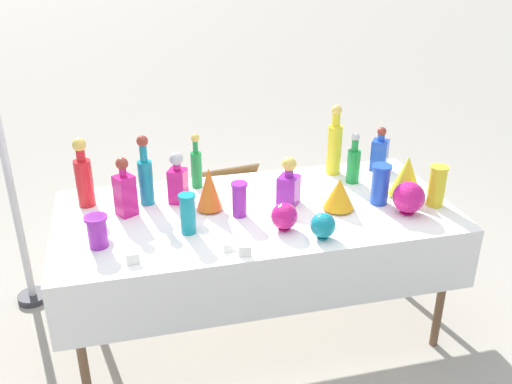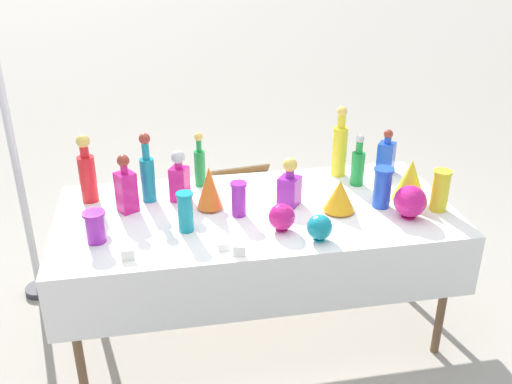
{
  "view_description": "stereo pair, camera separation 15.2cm",
  "coord_description": "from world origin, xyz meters",
  "px_view_note": "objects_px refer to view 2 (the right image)",
  "views": [
    {
      "loc": [
        -0.62,
        -2.53,
        2.11
      ],
      "look_at": [
        0.0,
        0.0,
        0.86
      ],
      "focal_mm": 40.0,
      "sensor_mm": 36.0,
      "label": 1
    },
    {
      "loc": [
        -0.47,
        -2.57,
        2.11
      ],
      "look_at": [
        0.0,
        0.0,
        0.86
      ],
      "focal_mm": 40.0,
      "sensor_mm": 36.0,
      "label": 2
    }
  ],
  "objects_px": {
    "tall_bottle_2": "(87,172)",
    "tall_bottle_4": "(358,165)",
    "fluted_vase_0": "(209,188)",
    "slender_vase_3": "(440,189)",
    "round_bowl_1": "(320,227)",
    "square_decanter_1": "(289,185)",
    "slender_vase_0": "(95,226)",
    "round_bowl_0": "(282,217)",
    "square_decanter_0": "(179,178)",
    "round_bowl_2": "(410,201)",
    "slender_vase_1": "(239,198)",
    "fluted_vase_2": "(410,180)",
    "slender_vase_4": "(185,211)",
    "tall_bottle_1": "(340,146)",
    "square_decanter_3": "(386,155)",
    "fluted_vase_1": "(340,196)",
    "tall_bottle_3": "(147,173)",
    "tall_bottle_0": "(200,163)",
    "slender_vase_2": "(382,186)",
    "square_decanter_2": "(126,188)",
    "cardboard_box_behind_left": "(243,204)"
  },
  "relations": [
    {
      "from": "square_decanter_1",
      "to": "slender_vase_4",
      "type": "bearing_deg",
      "value": -161.73
    },
    {
      "from": "fluted_vase_0",
      "to": "square_decanter_3",
      "type": "bearing_deg",
      "value": 14.84
    },
    {
      "from": "square_decanter_0",
      "to": "fluted_vase_1",
      "type": "relative_size",
      "value": 1.64
    },
    {
      "from": "slender_vase_4",
      "to": "round_bowl_1",
      "type": "distance_m",
      "value": 0.64
    },
    {
      "from": "tall_bottle_1",
      "to": "square_decanter_1",
      "type": "xyz_separation_m",
      "value": [
        -0.37,
        -0.32,
        -0.06
      ]
    },
    {
      "from": "square_decanter_2",
      "to": "fluted_vase_1",
      "type": "height_order",
      "value": "square_decanter_2"
    },
    {
      "from": "round_bowl_0",
      "to": "fluted_vase_2",
      "type": "bearing_deg",
      "value": 14.92
    },
    {
      "from": "fluted_vase_0",
      "to": "slender_vase_3",
      "type": "bearing_deg",
      "value": -11.08
    },
    {
      "from": "tall_bottle_1",
      "to": "fluted_vase_2",
      "type": "xyz_separation_m",
      "value": [
        0.26,
        -0.39,
        -0.06
      ]
    },
    {
      "from": "square_decanter_3",
      "to": "round_bowl_0",
      "type": "relative_size",
      "value": 1.94
    },
    {
      "from": "tall_bottle_0",
      "to": "slender_vase_2",
      "type": "height_order",
      "value": "tall_bottle_0"
    },
    {
      "from": "tall_bottle_4",
      "to": "slender_vase_3",
      "type": "distance_m",
      "value": 0.48
    },
    {
      "from": "tall_bottle_1",
      "to": "fluted_vase_0",
      "type": "bearing_deg",
      "value": -159.35
    },
    {
      "from": "slender_vase_1",
      "to": "fluted_vase_2",
      "type": "relative_size",
      "value": 0.78
    },
    {
      "from": "square_decanter_0",
      "to": "round_bowl_2",
      "type": "distance_m",
      "value": 1.18
    },
    {
      "from": "tall_bottle_2",
      "to": "slender_vase_4",
      "type": "distance_m",
      "value": 0.63
    },
    {
      "from": "slender_vase_2",
      "to": "slender_vase_4",
      "type": "xyz_separation_m",
      "value": [
        -1.01,
        -0.07,
        -0.01
      ]
    },
    {
      "from": "tall_bottle_3",
      "to": "fluted_vase_0",
      "type": "distance_m",
      "value": 0.34
    },
    {
      "from": "tall_bottle_2",
      "to": "fluted_vase_2",
      "type": "bearing_deg",
      "value": -10.22
    },
    {
      "from": "tall_bottle_2",
      "to": "tall_bottle_1",
      "type": "bearing_deg",
      "value": 3.57
    },
    {
      "from": "square_decanter_1",
      "to": "tall_bottle_3",
      "type": "bearing_deg",
      "value": 165.93
    },
    {
      "from": "tall_bottle_2",
      "to": "square_decanter_0",
      "type": "bearing_deg",
      "value": -9.45
    },
    {
      "from": "tall_bottle_2",
      "to": "round_bowl_1",
      "type": "height_order",
      "value": "tall_bottle_2"
    },
    {
      "from": "fluted_vase_1",
      "to": "round_bowl_0",
      "type": "relative_size",
      "value": 1.25
    },
    {
      "from": "slender_vase_1",
      "to": "slender_vase_2",
      "type": "distance_m",
      "value": 0.74
    },
    {
      "from": "tall_bottle_1",
      "to": "round_bowl_0",
      "type": "height_order",
      "value": "tall_bottle_1"
    },
    {
      "from": "tall_bottle_4",
      "to": "round_bowl_1",
      "type": "distance_m",
      "value": 0.68
    },
    {
      "from": "fluted_vase_1",
      "to": "fluted_vase_2",
      "type": "distance_m",
      "value": 0.41
    },
    {
      "from": "tall_bottle_2",
      "to": "tall_bottle_4",
      "type": "distance_m",
      "value": 1.46
    },
    {
      "from": "square_decanter_3",
      "to": "round_bowl_1",
      "type": "xyz_separation_m",
      "value": [
        -0.6,
        -0.69,
        -0.04
      ]
    },
    {
      "from": "slender_vase_1",
      "to": "fluted_vase_0",
      "type": "relative_size",
      "value": 0.77
    },
    {
      "from": "tall_bottle_2",
      "to": "cardboard_box_behind_left",
      "type": "height_order",
      "value": "tall_bottle_2"
    },
    {
      "from": "tall_bottle_1",
      "to": "tall_bottle_4",
      "type": "xyz_separation_m",
      "value": [
        0.06,
        -0.15,
        -0.06
      ]
    },
    {
      "from": "tall_bottle_1",
      "to": "fluted_vase_2",
      "type": "relative_size",
      "value": 1.82
    },
    {
      "from": "slender_vase_4",
      "to": "round_bowl_2",
      "type": "xyz_separation_m",
      "value": [
        1.11,
        -0.07,
        -0.02
      ]
    },
    {
      "from": "tall_bottle_2",
      "to": "square_decanter_3",
      "type": "bearing_deg",
      "value": 2.54
    },
    {
      "from": "tall_bottle_3",
      "to": "fluted_vase_2",
      "type": "xyz_separation_m",
      "value": [
        1.35,
        -0.25,
        -0.04
      ]
    },
    {
      "from": "square_decanter_1",
      "to": "tall_bottle_0",
      "type": "bearing_deg",
      "value": 143.45
    },
    {
      "from": "tall_bottle_3",
      "to": "tall_bottle_4",
      "type": "xyz_separation_m",
      "value": [
        1.15,
        -0.0,
        -0.04
      ]
    },
    {
      "from": "fluted_vase_0",
      "to": "fluted_vase_1",
      "type": "height_order",
      "value": "fluted_vase_0"
    },
    {
      "from": "tall_bottle_2",
      "to": "square_decanter_0",
      "type": "distance_m",
      "value": 0.48
    },
    {
      "from": "square_decanter_3",
      "to": "slender_vase_1",
      "type": "xyz_separation_m",
      "value": [
        -0.93,
        -0.38,
        -0.01
      ]
    },
    {
      "from": "slender_vase_0",
      "to": "round_bowl_0",
      "type": "height_order",
      "value": "slender_vase_0"
    },
    {
      "from": "square_decanter_1",
      "to": "fluted_vase_2",
      "type": "relative_size",
      "value": 1.15
    },
    {
      "from": "tall_bottle_0",
      "to": "tall_bottle_4",
      "type": "distance_m",
      "value": 0.88
    },
    {
      "from": "slender_vase_1",
      "to": "slender_vase_3",
      "type": "height_order",
      "value": "slender_vase_3"
    },
    {
      "from": "tall_bottle_2",
      "to": "tall_bottle_3",
      "type": "relative_size",
      "value": 0.98
    },
    {
      "from": "square_decanter_3",
      "to": "fluted_vase_1",
      "type": "height_order",
      "value": "square_decanter_3"
    },
    {
      "from": "square_decanter_1",
      "to": "slender_vase_0",
      "type": "distance_m",
      "value": 0.99
    },
    {
      "from": "fluted_vase_2",
      "to": "round_bowl_0",
      "type": "relative_size",
      "value": 1.67
    }
  ]
}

